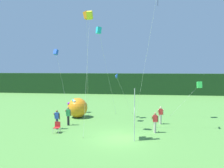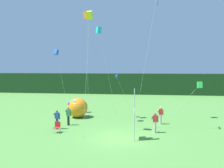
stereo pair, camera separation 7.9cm
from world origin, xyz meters
TOP-DOWN VIEW (x-y plane):
  - ground_plane at (0.00, 0.00)m, footprint 120.00×120.00m
  - distant_treeline at (0.00, 29.35)m, footprint 80.00×2.40m
  - banner_flag at (1.07, -0.30)m, footprint 0.06×1.03m
  - person_near_banner at (-5.75, 1.86)m, footprint 0.55×0.48m
  - person_mid_field at (3.42, 4.76)m, footprint 0.55×0.48m
  - person_far_left at (-5.18, 3.28)m, footprint 0.55×0.48m
  - person_far_right at (2.71, 1.76)m, footprint 0.55×0.48m
  - inflatable_balloon at (-5.23, 6.68)m, footprint 2.14×2.14m
  - folding_chair at (-5.38, 0.86)m, footprint 0.51×0.51m
  - kite_cyan_box_0 at (-2.72, 5.85)m, footprint 1.76×3.58m
  - kite_blue_delta_1 at (-1.08, 6.99)m, footprint 1.90×2.86m
  - kite_yellow_box_2 at (-2.60, 1.10)m, footprint 0.50×1.82m
  - kite_orange_box_4 at (-3.56, 4.16)m, footprint 1.03×3.57m
  - kite_green_box_5 at (7.66, 7.88)m, footprint 3.07×1.15m
  - kite_blue_box_6 at (-8.19, 8.42)m, footprint 1.87×0.79m

SIDE VIEW (x-z plane):
  - ground_plane at x=0.00m, z-range 0.00..0.00m
  - folding_chair at x=-5.38m, z-range 0.07..0.96m
  - person_near_banner at x=-5.75m, z-range 0.06..1.75m
  - person_mid_field at x=3.42m, z-range 0.06..1.76m
  - person_far_right at x=2.71m, z-range 0.06..1.77m
  - person_far_left at x=-5.18m, z-range 0.06..1.80m
  - inflatable_balloon at x=-5.23m, z-range 0.01..2.14m
  - banner_flag at x=1.07m, z-range -0.08..3.82m
  - distant_treeline at x=0.00m, z-range 0.00..4.15m
  - kite_green_box_5 at x=7.66m, z-range 1.60..5.54m
  - kite_blue_delta_1 at x=-1.08m, z-range 2.08..6.90m
  - kite_blue_box_6 at x=-8.19m, z-range 3.36..10.88m
  - kite_cyan_box_0 at x=-2.72m, z-range 4.33..13.81m
  - kite_yellow_box_2 at x=-2.60m, z-range 4.54..14.50m
  - kite_orange_box_4 at x=-3.56m, z-range 4.88..15.52m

